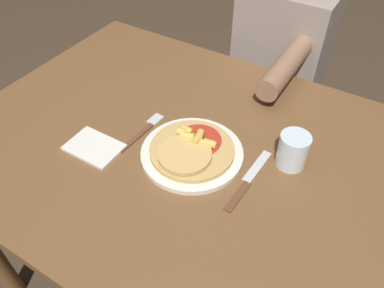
{
  "coord_description": "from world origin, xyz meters",
  "views": [
    {
      "loc": [
        0.37,
        -0.6,
        1.47
      ],
      "look_at": [
        0.03,
        -0.03,
        0.81
      ],
      "focal_mm": 35.0,
      "sensor_mm": 36.0,
      "label": 1
    }
  ],
  "objects_px": {
    "knife": "(248,181)",
    "fork": "(145,130)",
    "plate": "(192,153)",
    "drinking_glass": "(293,150)",
    "dining_table": "(189,172)",
    "person_diner": "(279,65)",
    "pizza": "(191,149)"
  },
  "relations": [
    {
      "from": "knife",
      "to": "fork",
      "type": "bearing_deg",
      "value": 176.87
    },
    {
      "from": "plate",
      "to": "drinking_glass",
      "type": "distance_m",
      "value": 0.25
    },
    {
      "from": "dining_table",
      "to": "plate",
      "type": "bearing_deg",
      "value": -45.71
    },
    {
      "from": "plate",
      "to": "drinking_glass",
      "type": "relative_size",
      "value": 2.89
    },
    {
      "from": "dining_table",
      "to": "person_diner",
      "type": "relative_size",
      "value": 1.08
    },
    {
      "from": "knife",
      "to": "pizza",
      "type": "bearing_deg",
      "value": 179.38
    },
    {
      "from": "person_diner",
      "to": "knife",
      "type": "bearing_deg",
      "value": -75.6
    },
    {
      "from": "dining_table",
      "to": "pizza",
      "type": "bearing_deg",
      "value": -50.08
    },
    {
      "from": "person_diner",
      "to": "plate",
      "type": "bearing_deg",
      "value": -88.99
    },
    {
      "from": "knife",
      "to": "plate",
      "type": "bearing_deg",
      "value": 178.15
    },
    {
      "from": "drinking_glass",
      "to": "plate",
      "type": "bearing_deg",
      "value": -155.24
    },
    {
      "from": "fork",
      "to": "knife",
      "type": "relative_size",
      "value": 0.8
    },
    {
      "from": "drinking_glass",
      "to": "dining_table",
      "type": "bearing_deg",
      "value": -162.68
    },
    {
      "from": "plate",
      "to": "person_diner",
      "type": "relative_size",
      "value": 0.23
    },
    {
      "from": "knife",
      "to": "drinking_glass",
      "type": "bearing_deg",
      "value": 59.48
    },
    {
      "from": "pizza",
      "to": "fork",
      "type": "bearing_deg",
      "value": 174.35
    },
    {
      "from": "pizza",
      "to": "knife",
      "type": "xyz_separation_m",
      "value": [
        0.16,
        -0.0,
        -0.02
      ]
    },
    {
      "from": "dining_table",
      "to": "drinking_glass",
      "type": "xyz_separation_m",
      "value": [
        0.25,
        0.08,
        0.15
      ]
    },
    {
      "from": "fork",
      "to": "drinking_glass",
      "type": "xyz_separation_m",
      "value": [
        0.39,
        0.09,
        0.04
      ]
    },
    {
      "from": "dining_table",
      "to": "fork",
      "type": "bearing_deg",
      "value": -174.35
    },
    {
      "from": "dining_table",
      "to": "drinking_glass",
      "type": "distance_m",
      "value": 0.3
    },
    {
      "from": "pizza",
      "to": "dining_table",
      "type": "bearing_deg",
      "value": 129.92
    },
    {
      "from": "plate",
      "to": "drinking_glass",
      "type": "height_order",
      "value": "drinking_glass"
    },
    {
      "from": "fork",
      "to": "person_diner",
      "type": "xyz_separation_m",
      "value": [
        0.15,
        0.65,
        -0.1
      ]
    },
    {
      "from": "plate",
      "to": "person_diner",
      "type": "bearing_deg",
      "value": 91.01
    },
    {
      "from": "plate",
      "to": "knife",
      "type": "height_order",
      "value": "plate"
    },
    {
      "from": "fork",
      "to": "plate",
      "type": "bearing_deg",
      "value": -4.4
    },
    {
      "from": "pizza",
      "to": "drinking_glass",
      "type": "distance_m",
      "value": 0.25
    },
    {
      "from": "pizza",
      "to": "fork",
      "type": "distance_m",
      "value": 0.16
    },
    {
      "from": "knife",
      "to": "person_diner",
      "type": "height_order",
      "value": "person_diner"
    },
    {
      "from": "dining_table",
      "to": "knife",
      "type": "distance_m",
      "value": 0.22
    },
    {
      "from": "plate",
      "to": "pizza",
      "type": "relative_size",
      "value": 1.21
    }
  ]
}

